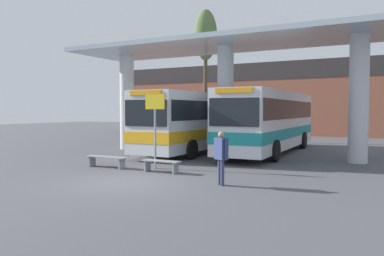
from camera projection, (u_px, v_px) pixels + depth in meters
ground_plane at (127, 182)px, 12.42m from camera, size 100.00×100.00×0.00m
townhouse_backdrop at (296, 92)px, 35.11m from camera, size 40.00×0.58×7.04m
station_canopy at (226, 64)px, 19.73m from camera, size 17.96×5.14×6.02m
transit_bus_left_bay at (200, 120)px, 21.61m from camera, size 2.77×11.01×3.31m
transit_bus_center_bay at (271, 119)px, 20.95m from camera, size 2.74×11.74×3.36m
waiting_bench_near_pillar at (161, 164)px, 14.31m from camera, size 1.58×0.44×0.46m
waiting_bench_mid_platform at (107, 159)px, 15.55m from camera, size 1.98×0.44×0.46m
info_sign_platform at (155, 116)px, 15.22m from camera, size 0.90×0.09×3.03m
pedestrian_waiting at (221, 153)px, 11.80m from camera, size 0.58×0.45×1.71m
poplar_tree_behind_left at (206, 38)px, 29.41m from camera, size 1.81×1.81×10.31m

